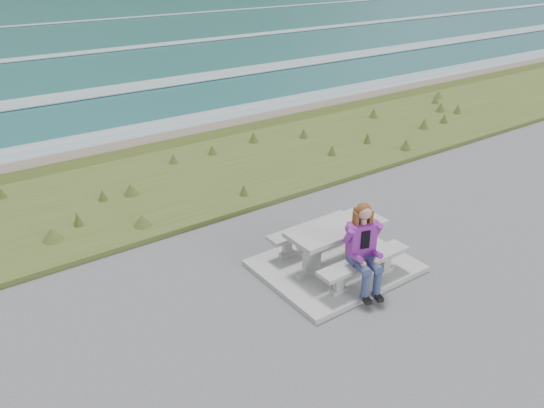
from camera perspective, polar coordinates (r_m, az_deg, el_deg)
name	(u,v)px	position (r m, az deg, el deg)	size (l,w,h in m)	color
concrete_slab	(335,266)	(9.59, 6.75, -6.62)	(2.60, 2.10, 0.10)	gray
picnic_table	(337,235)	(9.27, 6.95, -3.32)	(1.80, 0.75, 0.75)	gray
bench_landward	(364,264)	(8.96, 9.86, -6.38)	(1.80, 0.35, 0.45)	gray
bench_seaward	(311,231)	(9.84, 4.18, -2.89)	(1.80, 0.35, 0.45)	gray
grass_verge	(201,178)	(13.29, -7.66, 2.75)	(160.00, 4.50, 0.22)	#3B4F1D
shore_drop	(153,146)	(15.75, -12.71, 6.11)	(160.00, 0.80, 2.20)	#675A4D
ocean	(25,88)	(32.24, -25.04, 11.20)	(1600.00, 1600.00, 0.09)	#215C60
seated_woman	(365,260)	(8.69, 9.93, -5.96)	(0.61, 0.84, 1.48)	navy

